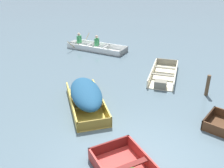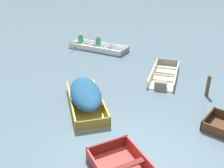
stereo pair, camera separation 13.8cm
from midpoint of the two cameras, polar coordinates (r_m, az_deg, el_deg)
The scene contains 5 objects.
ground_plane at distance 6.83m, azimuth 6.10°, elevation -18.02°, with size 80.00×80.00×0.00m, color slate.
skiff_cream_near_moored at distance 11.62m, azimuth 11.32°, elevation 1.96°, with size 2.15×3.14×0.35m.
skiff_yellow_mid_moored at distance 9.02m, azimuth -6.41°, elevation -2.46°, with size 1.60×3.16×0.85m.
rowboat_white_with_crew at distance 15.41m, azimuth -4.44°, elevation 8.51°, with size 3.66×3.18×0.90m.
mooring_post at distance 10.41m, azimuth 20.66°, elevation -0.30°, with size 0.14×0.14×0.86m, color brown.
Camera 1 is at (-1.25, -4.80, 4.70)m, focal length 40.00 mm.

